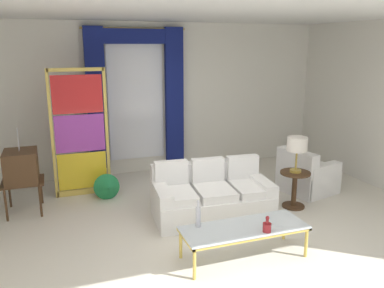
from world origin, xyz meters
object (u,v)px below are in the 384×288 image
Objects in this scene: coffee_table at (244,229)px; bottle_crystal_tall at (198,216)px; armchair_white at (306,176)px; table_lamp_brass at (297,146)px; bottle_blue_decanter at (267,226)px; peacock_figurine at (108,188)px; couch_white_long at (211,196)px; vintage_tv at (21,168)px; stained_glass_divider at (80,136)px; round_side_table at (294,186)px.

coffee_table is 0.59m from bottle_crystal_tall.
armchair_white is 1.72× the size of table_lamp_brass.
bottle_blue_decanter is 0.33× the size of peacock_figurine.
couch_white_long is 1.36× the size of vintage_tv.
stained_glass_divider is at bearing 113.27° from bottle_crystal_tall.
bottle_crystal_tall is 0.26× the size of vintage_tv.
peacock_figurine is 3.09m from round_side_table.
table_lamp_brass reaches higher than coffee_table.
armchair_white is at bearing 41.35° from table_lamp_brass.
couch_white_long is at bearing 60.75° from bottle_crystal_tall.
vintage_tv is at bearing 162.96° from table_lamp_brass.
bottle_crystal_tall is at bearing -154.80° from table_lamp_brass.
peacock_figurine is at bearing 119.80° from bottle_blue_decanter.
bottle_blue_decanter is at bearing -135.22° from armchair_white.
round_side_table is at bearing -90.00° from table_lamp_brass.
coffee_table is at bearing -94.23° from couch_white_long.
stained_glass_divider is (0.94, 0.47, 0.33)m from vintage_tv.
stained_glass_divider is at bearing 121.38° from bottle_blue_decanter.
peacock_figurine is (-1.32, 2.44, -0.16)m from coffee_table.
bottle_blue_decanter reaches higher than peacock_figurine.
bottle_blue_decanter reaches higher than round_side_table.
coffee_table is 2.65m from armchair_white.
peacock_figurine is at bearing 109.40° from bottle_crystal_tall.
armchair_white is 0.45× the size of stained_glass_divider.
armchair_white is at bearing 44.78° from bottle_blue_decanter.
table_lamp_brass is (-0.59, -0.52, 0.74)m from armchair_white.
armchair_white reaches higher than bottle_crystal_tall.
armchair_white is 1.64× the size of peacock_figurine.
bottle_blue_decanter is at bearing -86.29° from couch_white_long.
bottle_crystal_tall reaches higher than peacock_figurine.
couch_white_long reaches higher than round_side_table.
stained_glass_divider reaches higher than peacock_figurine.
coffee_table is at bearing -141.34° from armchair_white.
couch_white_long is 1.57m from table_lamp_brass.
peacock_figurine is at bearing 155.10° from table_lamp_brass.
table_lamp_brass is at bearing -17.04° from vintage_tv.
coffee_table is 1.58× the size of armchair_white.
table_lamp_brass is at bearing -138.65° from armchair_white.
table_lamp_brass is (3.16, -1.73, -0.03)m from stained_glass_divider.
vintage_tv reaches higher than peacock_figurine.
coffee_table is at bearing 133.55° from bottle_blue_decanter.
stained_glass_divider is at bearing 162.08° from armchair_white.
round_side_table is (-0.59, -0.52, 0.07)m from armchair_white.
coffee_table is 1.15× the size of vintage_tv.
bottle_blue_decanter is at bearing -28.81° from bottle_crystal_tall.
round_side_table is at bearing 25.20° from bottle_crystal_tall.
bottle_crystal_tall is 2.41m from peacock_figurine.
peacock_figurine is 3.19m from table_lamp_brass.
couch_white_long is 0.83× the size of stained_glass_divider.
round_side_table is (2.80, -1.30, 0.14)m from peacock_figurine.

